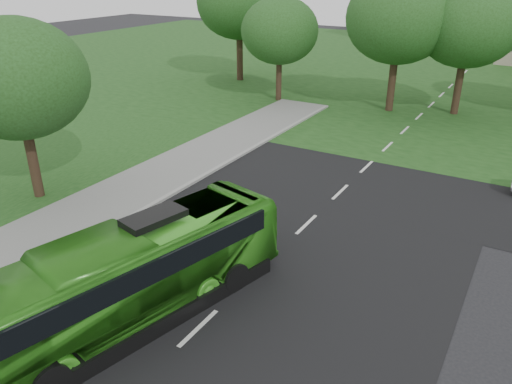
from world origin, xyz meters
TOP-DOWN VIEW (x-y plane):
  - ground at (0.00, 0.00)m, footprint 160.00×160.00m
  - street_surfaces at (-0.38, 22.75)m, footprint 120.00×120.00m
  - tree_park_a at (-11.58, 25.09)m, footprint 6.24×6.24m
  - tree_park_b at (-2.50, 26.56)m, footprint 7.80×7.80m
  - tree_park_c at (2.10, 28.16)m, footprint 7.32×7.32m
  - tree_park_f at (-18.69, 30.30)m, footprint 8.00×8.00m
  - tree_side_near at (-12.75, 2.06)m, footprint 6.41×6.41m
  - bus at (-2.16, -2.59)m, footprint 5.19×11.50m

SIDE VIEW (x-z plane):
  - ground at x=0.00m, z-range 0.00..0.00m
  - street_surfaces at x=-0.38m, z-range -0.05..0.10m
  - bus at x=-2.16m, z-range 0.00..3.12m
  - tree_park_a at x=-11.58m, z-range 1.48..9.77m
  - tree_side_near at x=-12.75m, z-range 1.52..10.04m
  - tree_park_c at x=2.10m, z-range 1.73..11.46m
  - tree_park_b at x=-2.50m, z-range 1.78..12.00m
  - tree_park_f at x=-18.69m, z-range 1.92..12.60m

